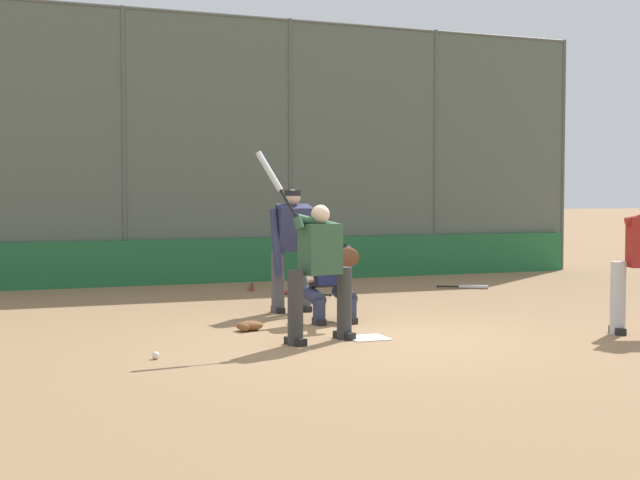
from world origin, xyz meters
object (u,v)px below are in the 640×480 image
batter_at_plate (319,268)px  catcher_behind_plate (330,272)px  spare_bat_near_backstop (251,288)px  baseball_loose (156,355)px  spare_bat_third_base_side (301,293)px  umpire_home (293,247)px  spare_bat_by_padding (469,287)px  fielding_glove_on_dirt (249,326)px

batter_at_plate → catcher_behind_plate: (-0.68, -1.35, -0.18)m
spare_bat_near_backstop → baseball_loose: size_ratio=11.32×
spare_bat_third_base_side → baseball_loose: baseball_loose is taller
umpire_home → spare_bat_by_padding: size_ratio=2.14×
catcher_behind_plate → spare_bat_near_backstop: (-0.23, -4.07, -0.59)m
spare_bat_third_base_side → baseball_loose: 5.65m
batter_at_plate → catcher_behind_plate: batter_at_plate is taller
spare_bat_by_padding → catcher_behind_plate: bearing=-113.3°
fielding_glove_on_dirt → baseball_loose: 1.96m
batter_at_plate → umpire_home: bearing=-118.8°
spare_bat_near_backstop → fielding_glove_on_dirt: size_ratio=2.58×
spare_bat_near_backstop → spare_bat_third_base_side: 1.23m
spare_bat_near_backstop → spare_bat_third_base_side: (-0.47, 1.14, 0.00)m
batter_at_plate → fielding_glove_on_dirt: 1.37m
spare_bat_third_base_side → fielding_glove_on_dirt: bearing=109.6°
spare_bat_third_base_side → catcher_behind_plate: bearing=126.0°
spare_bat_near_backstop → fielding_glove_on_dirt: bearing=0.4°
batter_at_plate → spare_bat_by_padding: batter_at_plate is taller
batter_at_plate → umpire_home: batter_at_plate is taller
umpire_home → spare_bat_third_base_side: size_ratio=2.46×
spare_bat_near_backstop → spare_bat_third_base_side: same height
batter_at_plate → spare_bat_by_padding: bearing=-152.1°
spare_bat_by_padding → baseball_loose: baseball_loose is taller
catcher_behind_plate → umpire_home: size_ratio=0.72×
umpire_home → spare_bat_near_backstop: umpire_home is taller
umpire_home → spare_bat_third_base_side: 2.21m
batter_at_plate → spare_bat_by_padding: (-4.40, -4.19, -0.77)m
catcher_behind_plate → spare_bat_third_base_side: 3.07m
catcher_behind_plate → spare_bat_near_backstop: bearing=-91.6°
spare_bat_near_backstop → fielding_glove_on_dirt: (1.38, 4.38, 0.02)m
umpire_home → spare_bat_near_backstop: 3.15m
batter_at_plate → spare_bat_near_backstop: size_ratio=2.46×
catcher_behind_plate → fielding_glove_on_dirt: 1.32m
catcher_behind_plate → spare_bat_third_base_side: catcher_behind_plate is taller
umpire_home → spare_bat_near_backstop: (-0.34, -3.01, -0.86)m
spare_bat_near_backstop → spare_bat_by_padding: (-3.49, 1.24, 0.00)m
umpire_home → baseball_loose: size_ratio=22.50×
spare_bat_third_base_side → fielding_glove_on_dirt: (1.84, 3.24, 0.02)m
fielding_glove_on_dirt → catcher_behind_plate: bearing=-164.9°
umpire_home → spare_bat_by_padding: (-3.83, -1.77, -0.86)m
fielding_glove_on_dirt → spare_bat_near_backstop: bearing=-107.5°
umpire_home → spare_bat_by_padding: bearing=-156.5°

